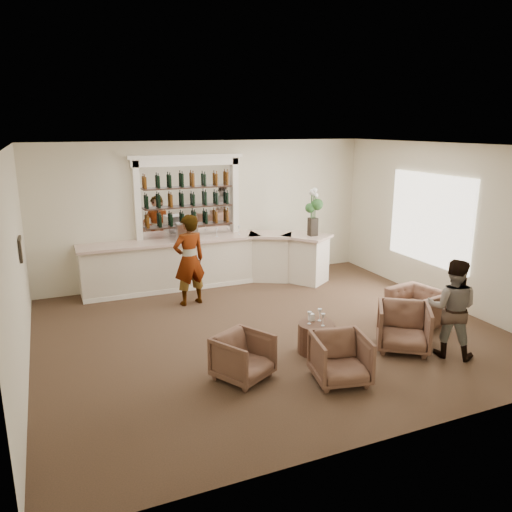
{
  "coord_description": "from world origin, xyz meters",
  "views": [
    {
      "loc": [
        -3.51,
        -7.67,
        3.62
      ],
      "look_at": [
        0.13,
        0.9,
        1.19
      ],
      "focal_mm": 35.0,
      "sensor_mm": 36.0,
      "label": 1
    }
  ],
  "objects_px": {
    "cocktail_table": "(316,338)",
    "espresso_machine": "(187,232)",
    "bar_counter": "(209,262)",
    "armchair_left": "(243,357)",
    "guest": "(452,308)",
    "armchair_right": "(403,327)",
    "armchair_center": "(340,359)",
    "armchair_far": "(418,306)",
    "sommelier": "(189,260)",
    "flower_vase": "(313,209)"
  },
  "relations": [
    {
      "from": "armchair_left",
      "to": "bar_counter",
      "type": "bearing_deg",
      "value": 49.22
    },
    {
      "from": "armchair_left",
      "to": "espresso_machine",
      "type": "distance_m",
      "value": 4.5
    },
    {
      "from": "bar_counter",
      "to": "flower_vase",
      "type": "distance_m",
      "value": 2.7
    },
    {
      "from": "sommelier",
      "to": "espresso_machine",
      "type": "bearing_deg",
      "value": -113.85
    },
    {
      "from": "armchair_left",
      "to": "espresso_machine",
      "type": "height_order",
      "value": "espresso_machine"
    },
    {
      "from": "flower_vase",
      "to": "armchair_center",
      "type": "bearing_deg",
      "value": -114.2
    },
    {
      "from": "armchair_center",
      "to": "espresso_machine",
      "type": "distance_m",
      "value": 5.16
    },
    {
      "from": "armchair_right",
      "to": "flower_vase",
      "type": "relative_size",
      "value": 0.77
    },
    {
      "from": "cocktail_table",
      "to": "armchair_right",
      "type": "distance_m",
      "value": 1.47
    },
    {
      "from": "sommelier",
      "to": "espresso_machine",
      "type": "xyz_separation_m",
      "value": [
        0.23,
        0.96,
        0.38
      ]
    },
    {
      "from": "armchair_far",
      "to": "guest",
      "type": "bearing_deg",
      "value": -32.26
    },
    {
      "from": "guest",
      "to": "armchair_far",
      "type": "height_order",
      "value": "guest"
    },
    {
      "from": "sommelier",
      "to": "guest",
      "type": "xyz_separation_m",
      "value": [
        3.19,
        -3.98,
        -0.14
      ]
    },
    {
      "from": "cocktail_table",
      "to": "espresso_machine",
      "type": "xyz_separation_m",
      "value": [
        -1.05,
        4.0,
        1.09
      ]
    },
    {
      "from": "armchair_left",
      "to": "armchair_far",
      "type": "bearing_deg",
      "value": -17.98
    },
    {
      "from": "cocktail_table",
      "to": "armchair_right",
      "type": "height_order",
      "value": "armchair_right"
    },
    {
      "from": "sommelier",
      "to": "armchair_center",
      "type": "bearing_deg",
      "value": 94.7
    },
    {
      "from": "cocktail_table",
      "to": "armchair_far",
      "type": "bearing_deg",
      "value": 9.33
    },
    {
      "from": "guest",
      "to": "armchair_right",
      "type": "height_order",
      "value": "guest"
    },
    {
      "from": "cocktail_table",
      "to": "armchair_far",
      "type": "distance_m",
      "value": 2.46
    },
    {
      "from": "armchair_right",
      "to": "armchair_center",
      "type": "bearing_deg",
      "value": -126.41
    },
    {
      "from": "cocktail_table",
      "to": "armchair_left",
      "type": "bearing_deg",
      "value": -165.63
    },
    {
      "from": "guest",
      "to": "armchair_left",
      "type": "bearing_deg",
      "value": 35.54
    },
    {
      "from": "bar_counter",
      "to": "cocktail_table",
      "type": "height_order",
      "value": "bar_counter"
    },
    {
      "from": "armchair_center",
      "to": "armchair_far",
      "type": "distance_m",
      "value": 2.95
    },
    {
      "from": "flower_vase",
      "to": "cocktail_table",
      "type": "bearing_deg",
      "value": -118.01
    },
    {
      "from": "guest",
      "to": "armchair_right",
      "type": "distance_m",
      "value": 0.83
    },
    {
      "from": "bar_counter",
      "to": "armchair_far",
      "type": "xyz_separation_m",
      "value": [
        2.95,
        -3.67,
        -0.26
      ]
    },
    {
      "from": "cocktail_table",
      "to": "armchair_right",
      "type": "xyz_separation_m",
      "value": [
        1.38,
        -0.47,
        0.14
      ]
    },
    {
      "from": "cocktail_table",
      "to": "espresso_machine",
      "type": "distance_m",
      "value": 4.28
    },
    {
      "from": "sommelier",
      "to": "armchair_left",
      "type": "bearing_deg",
      "value": 76.68
    },
    {
      "from": "armchair_center",
      "to": "armchair_far",
      "type": "xyz_separation_m",
      "value": [
        2.6,
        1.39,
        -0.05
      ]
    },
    {
      "from": "sommelier",
      "to": "armchair_center",
      "type": "relative_size",
      "value": 2.42
    },
    {
      "from": "cocktail_table",
      "to": "guest",
      "type": "distance_m",
      "value": 2.21
    },
    {
      "from": "armchair_center",
      "to": "espresso_machine",
      "type": "bearing_deg",
      "value": 112.02
    },
    {
      "from": "armchair_right",
      "to": "flower_vase",
      "type": "xyz_separation_m",
      "value": [
        0.4,
        3.83,
        1.38
      ]
    },
    {
      "from": "sommelier",
      "to": "guest",
      "type": "relative_size",
      "value": 1.18
    },
    {
      "from": "sommelier",
      "to": "espresso_machine",
      "type": "distance_m",
      "value": 1.06
    },
    {
      "from": "cocktail_table",
      "to": "armchair_far",
      "type": "relative_size",
      "value": 0.63
    },
    {
      "from": "sommelier",
      "to": "armchair_right",
      "type": "height_order",
      "value": "sommelier"
    },
    {
      "from": "armchair_left",
      "to": "armchair_center",
      "type": "xyz_separation_m",
      "value": [
        1.27,
        -0.63,
        0.02
      ]
    },
    {
      "from": "armchair_center",
      "to": "armchair_left",
      "type": "bearing_deg",
      "value": 165.7
    },
    {
      "from": "armchair_left",
      "to": "sommelier",
      "type": "bearing_deg",
      "value": 58.12
    },
    {
      "from": "armchair_center",
      "to": "espresso_machine",
      "type": "height_order",
      "value": "espresso_machine"
    },
    {
      "from": "bar_counter",
      "to": "armchair_left",
      "type": "height_order",
      "value": "bar_counter"
    },
    {
      "from": "guest",
      "to": "bar_counter",
      "type": "bearing_deg",
      "value": -18.75
    },
    {
      "from": "armchair_far",
      "to": "espresso_machine",
      "type": "height_order",
      "value": "espresso_machine"
    },
    {
      "from": "espresso_machine",
      "to": "armchair_center",
      "type": "bearing_deg",
      "value": -73.13
    },
    {
      "from": "espresso_machine",
      "to": "sommelier",
      "type": "bearing_deg",
      "value": -96.35
    },
    {
      "from": "armchair_right",
      "to": "flower_vase",
      "type": "distance_m",
      "value": 4.09
    }
  ]
}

